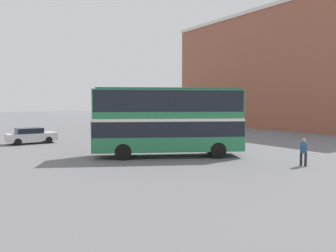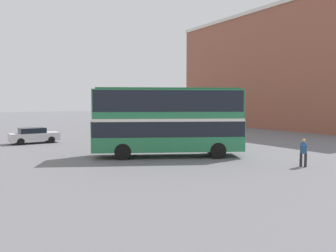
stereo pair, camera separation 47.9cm
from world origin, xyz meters
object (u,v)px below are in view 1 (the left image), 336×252
Objects in this scene: pedestrian_foreground at (304,149)px; parked_car_kerb_far at (127,128)px; double_decker_bus at (168,118)px; parked_car_kerb_near at (31,136)px.

pedestrian_foreground reaches higher than parked_car_kerb_far.
pedestrian_foreground is 0.35× the size of parked_car_kerb_far.
pedestrian_foreground is at bearing -29.44° from double_decker_bus.
parked_car_kerb_near is at bearing 23.52° from parked_car_kerb_far.
parked_car_kerb_far reaches higher than parked_car_kerb_near.
pedestrian_foreground is at bearing -62.46° from parked_car_kerb_near.
double_decker_bus is 14.57m from parked_car_kerb_near.
pedestrian_foreground is 22.75m from parked_car_kerb_far.
parked_car_kerb_far is (10.95, 2.47, 0.04)m from parked_car_kerb_near.
parked_car_kerb_far is at bearing -121.77° from pedestrian_foreground.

